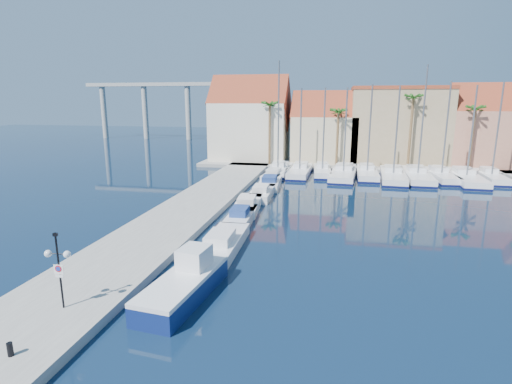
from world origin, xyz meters
TOP-DOWN VIEW (x-y plane):
  - ground at (0.00, 0.00)m, footprint 260.00×260.00m
  - quay_west at (-9.00, 13.50)m, footprint 6.00×77.00m
  - shore_north at (10.00, 48.00)m, footprint 54.00×16.00m
  - lamp_post at (-8.28, -2.62)m, footprint 1.24×0.41m
  - bollard at (-7.87, -6.22)m, footprint 0.22×0.22m
  - fishing_boat at (-3.45, 0.39)m, footprint 2.94×6.79m
  - motorboat_west_0 at (-3.42, 7.23)m, footprint 2.46×7.24m
  - motorboat_west_1 at (-3.66, 13.65)m, footprint 2.06×5.97m
  - motorboat_west_2 at (-3.96, 17.51)m, footprint 2.68×6.83m
  - motorboat_west_3 at (-3.57, 22.63)m, footprint 2.22×6.55m
  - motorboat_west_4 at (-3.59, 28.09)m, footprint 2.67×7.21m
  - motorboat_west_5 at (-3.84, 33.31)m, footprint 2.76×7.00m
  - motorboat_west_6 at (-3.49, 38.81)m, footprint 2.31×7.00m
  - sailboat_0 at (-3.84, 36.41)m, footprint 2.84×8.92m
  - sailboat_1 at (-0.79, 36.17)m, footprint 2.86×9.92m
  - sailboat_2 at (2.17, 36.80)m, footprint 2.66×8.45m
  - sailboat_3 at (5.01, 35.74)m, footprint 4.00×11.72m
  - sailboat_4 at (8.02, 36.59)m, footprint 2.68×9.87m
  - sailboat_5 at (11.18, 35.36)m, footprint 3.76×11.38m
  - sailboat_6 at (14.18, 35.90)m, footprint 3.35×11.39m
  - sailboat_7 at (17.09, 36.49)m, footprint 3.25×9.70m
  - sailboat_8 at (19.85, 35.73)m, footprint 3.41×11.50m
  - sailboat_9 at (23.09, 36.84)m, footprint 2.62×8.66m
  - building_0 at (-10.00, 47.00)m, footprint 12.30×9.00m
  - building_1 at (2.00, 47.00)m, footprint 10.30×8.00m
  - building_2 at (13.00, 48.00)m, footprint 14.20×10.20m
  - building_3 at (25.00, 47.00)m, footprint 10.30×8.00m
  - palm_0 at (-6.00, 42.00)m, footprint 2.60×2.60m
  - palm_1 at (4.00, 42.00)m, footprint 2.60×2.60m
  - palm_2 at (14.00, 42.00)m, footprint 2.60×2.60m
  - palm_3 at (22.00, 42.00)m, footprint 2.60×2.60m
  - viaduct at (-39.07, 82.00)m, footprint 48.00×2.20m

SIDE VIEW (x-z plane):
  - ground at x=0.00m, z-range 0.00..0.00m
  - quay_west at x=-9.00m, z-range 0.00..0.50m
  - shore_north at x=10.00m, z-range 0.00..0.50m
  - motorboat_west_0 at x=-3.42m, z-range -0.19..1.21m
  - motorboat_west_2 at x=-3.96m, z-range -0.19..1.21m
  - motorboat_west_3 at x=-3.57m, z-range -0.19..1.21m
  - motorboat_west_4 at x=-3.59m, z-range -0.19..1.21m
  - motorboat_west_5 at x=-3.84m, z-range -0.19..1.21m
  - motorboat_west_1 at x=-3.66m, z-range -0.19..1.21m
  - motorboat_west_6 at x=-3.49m, z-range -0.19..1.21m
  - sailboat_3 at x=5.01m, z-range -5.20..6.32m
  - sailboat_8 at x=19.85m, z-range -5.30..6.42m
  - sailboat_5 at x=11.18m, z-range -5.28..6.40m
  - sailboat_1 at x=-0.79m, z-range -5.17..6.32m
  - sailboat_4 at x=8.02m, z-range -5.38..6.54m
  - sailboat_6 at x=14.18m, z-range -6.48..7.65m
  - sailboat_7 at x=17.09m, z-range -5.52..6.70m
  - sailboat_2 at x=2.17m, z-range -5.17..6.37m
  - sailboat_9 at x=23.09m, z-range -5.44..6.64m
  - sailboat_0 at x=-3.84m, z-range -6.83..8.14m
  - fishing_boat at x=-3.45m, z-range -0.39..1.92m
  - bollard at x=-7.87m, z-range 0.50..1.05m
  - lamp_post at x=-8.28m, z-range 1.07..4.75m
  - building_1 at x=2.00m, z-range -0.20..10.80m
  - building_3 at x=25.00m, z-range -0.14..11.86m
  - building_2 at x=13.00m, z-range 0.51..12.01m
  - building_0 at x=-10.00m, z-range -0.23..13.27m
  - palm_1 at x=4.00m, z-range 3.56..12.71m
  - palm_3 at x=22.00m, z-range 3.78..13.43m
  - palm_0 at x=-6.00m, z-range 4.00..14.15m
  - palm_2 at x=14.00m, z-range 4.44..15.59m
  - viaduct at x=-39.07m, z-range 3.02..17.47m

